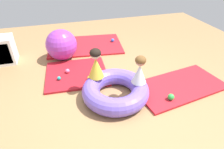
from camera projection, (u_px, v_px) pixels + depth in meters
name	position (u px, v px, depth m)	size (l,w,h in m)	color
ground_plane	(111.00, 97.00, 3.13)	(8.00, 8.00, 0.00)	#9E7549
gym_mat_near_left	(77.00, 73.00, 3.67)	(1.15, 1.04, 0.04)	#B21923
gym_mat_near_right	(86.00, 45.00, 4.74)	(1.76, 1.17, 0.04)	red
gym_mat_front	(179.00, 86.00, 3.34)	(1.59, 0.82, 0.04)	red
inflatable_cushion	(115.00, 90.00, 3.04)	(1.08, 1.08, 0.28)	#7056D1
child_in_white	(140.00, 70.00, 2.87)	(0.31, 0.31, 0.46)	white
child_in_yellow	(96.00, 63.00, 2.99)	(0.34, 0.34, 0.50)	yellow
play_ball_yellow	(89.00, 78.00, 3.44)	(0.08, 0.08, 0.08)	yellow
play_ball_green	(171.00, 97.00, 2.98)	(0.10, 0.10, 0.10)	green
play_ball_pink	(67.00, 71.00, 3.64)	(0.08, 0.08, 0.08)	pink
play_ball_red	(58.00, 39.00, 4.96)	(0.07, 0.07, 0.07)	red
play_ball_teal	(59.00, 78.00, 3.44)	(0.07, 0.07, 0.07)	teal
play_ball_blue	(113.00, 40.00, 4.85)	(0.09, 0.09, 0.09)	blue
exercise_ball_large	(61.00, 45.00, 4.04)	(0.66, 0.66, 0.66)	purple
storage_cube	(3.00, 51.00, 3.92)	(0.44, 0.44, 0.56)	silver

